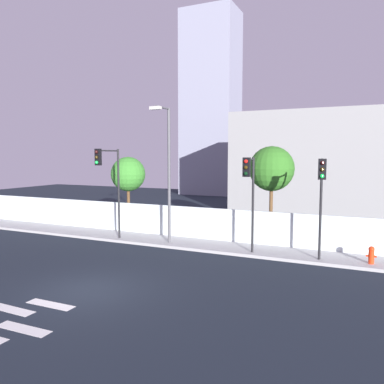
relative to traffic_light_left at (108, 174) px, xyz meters
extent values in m
plane|color=black|center=(4.07, -6.75, -3.91)|extent=(80.00, 80.00, 0.00)
cube|color=#A4A4A4|center=(4.07, 1.45, -3.84)|extent=(36.00, 2.40, 0.15)
cube|color=silver|center=(4.07, 2.74, -2.86)|extent=(36.00, 0.18, 1.80)
cube|color=silver|center=(4.45, -10.00, -3.91)|extent=(1.81, 0.47, 0.01)
cube|color=silver|center=(2.95, -9.15, -3.91)|extent=(1.81, 0.48, 0.01)
cube|color=silver|center=(3.80, -8.30, -3.91)|extent=(1.80, 0.46, 0.01)
cylinder|color=black|center=(0.11, 0.80, -1.18)|extent=(0.12, 0.12, 5.17)
cylinder|color=black|center=(0.00, 0.03, 1.30)|extent=(0.29, 1.54, 0.08)
cube|color=black|center=(-0.10, -0.73, 0.95)|extent=(0.36, 0.24, 0.90)
sphere|color=black|center=(-0.11, -0.85, 1.22)|extent=(0.18, 0.18, 0.18)
sphere|color=#33260A|center=(-0.11, -0.85, 0.94)|extent=(0.18, 0.18, 0.18)
sphere|color=#19F24C|center=(-0.11, -0.85, 0.66)|extent=(0.18, 0.18, 0.18)
cylinder|color=black|center=(11.30, 0.80, -1.43)|extent=(0.12, 0.12, 4.67)
cylinder|color=black|center=(11.36, 0.30, 0.80)|extent=(0.20, 1.01, 0.08)
cube|color=black|center=(11.42, -0.21, 0.45)|extent=(0.36, 0.24, 0.90)
sphere|color=black|center=(11.44, -0.32, 0.72)|extent=(0.18, 0.18, 0.18)
sphere|color=#33260A|center=(11.44, -0.32, 0.44)|extent=(0.18, 0.18, 0.18)
sphere|color=#19F24C|center=(11.44, -0.32, 0.16)|extent=(0.18, 0.18, 0.18)
cylinder|color=black|center=(8.10, 0.80, -1.41)|extent=(0.12, 0.12, 4.72)
cylinder|color=black|center=(8.09, 0.25, 0.85)|extent=(0.10, 1.09, 0.08)
cube|color=black|center=(8.08, -0.29, 0.50)|extent=(0.34, 0.20, 0.90)
sphere|color=red|center=(8.08, -0.41, 0.77)|extent=(0.18, 0.18, 0.18)
sphere|color=#33260A|center=(8.08, -0.41, 0.49)|extent=(0.18, 0.18, 0.18)
sphere|color=black|center=(8.08, -0.41, 0.21)|extent=(0.18, 0.18, 0.18)
cylinder|color=#4C4C51|center=(3.31, 1.00, -0.09)|extent=(0.16, 0.16, 7.35)
cylinder|color=#4C4C51|center=(3.32, 0.29, 3.53)|extent=(0.10, 1.41, 0.10)
cube|color=beige|center=(3.32, -0.42, 3.43)|extent=(0.60, 0.24, 0.16)
cylinder|color=red|center=(13.49, 1.01, -3.46)|extent=(0.24, 0.24, 0.62)
sphere|color=red|center=(13.49, 1.01, -3.11)|extent=(0.26, 0.26, 0.26)
cylinder|color=red|center=(13.32, 1.01, -3.42)|extent=(0.10, 0.09, 0.09)
cylinder|color=red|center=(13.66, 1.01, -3.42)|extent=(0.10, 0.09, 0.09)
cylinder|color=brown|center=(-1.35, 3.92, -2.37)|extent=(0.20, 0.20, 3.09)
sphere|color=#36802B|center=(-1.35, 3.92, -0.19)|extent=(2.29, 2.29, 2.29)
cylinder|color=brown|center=(8.27, 3.92, -2.15)|extent=(0.20, 0.20, 3.52)
sphere|color=#2D6920|center=(8.27, 3.92, 0.30)|extent=(2.53, 2.53, 2.53)
cube|color=gray|center=(9.53, 16.74, 0.39)|extent=(14.71, 6.00, 8.62)
cube|color=gray|center=(-5.53, 28.74, 7.55)|extent=(6.75, 5.00, 22.92)
camera|label=1|loc=(13.33, -17.66, 1.04)|focal=36.26mm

